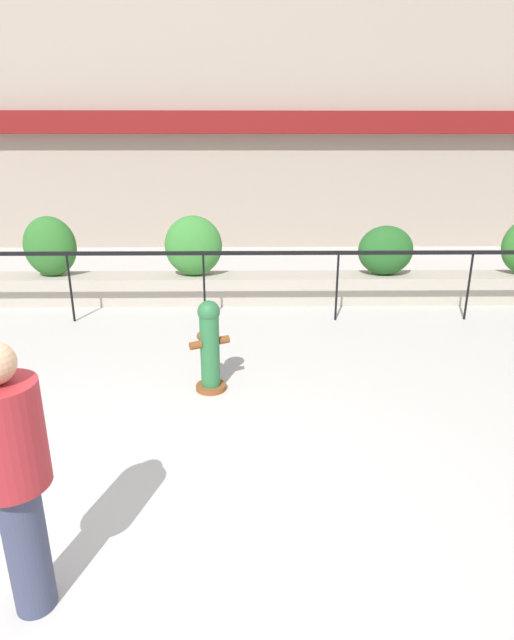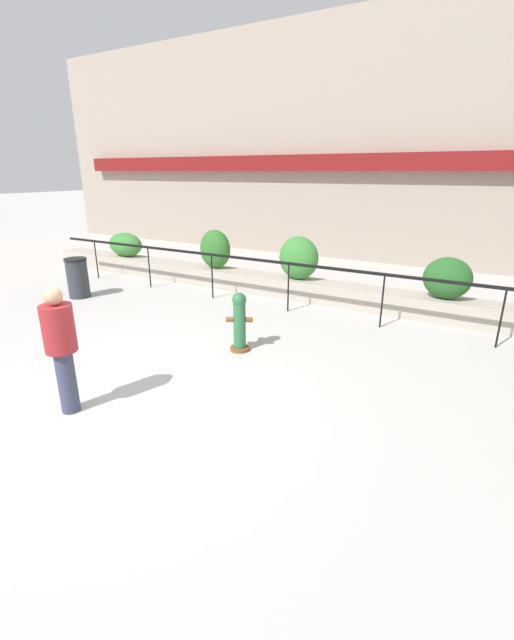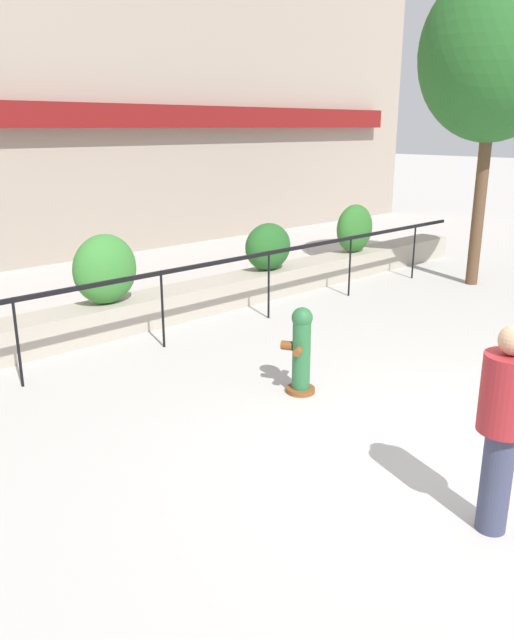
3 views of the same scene
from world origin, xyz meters
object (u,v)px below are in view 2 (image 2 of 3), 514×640
hedge_bush_0 (125,245)px  hedge_bush_1 (215,249)px  trash_bin (78,278)px  hedge_bush_3 (447,278)px  hedge_bush_2 (299,258)px  fire_hydrant (240,321)px  pedestrian (61,343)px

hedge_bush_0 → hedge_bush_1: hedge_bush_1 is taller
hedge_bush_0 → trash_bin: (1.17, -2.76, -0.36)m
hedge_bush_1 → hedge_bush_3: bearing=0.0°
hedge_bush_2 → trash_bin: bearing=-150.6°
fire_hydrant → pedestrian: size_ratio=0.62×
hedge_bush_3 → hedge_bush_1: bearing=180.0°
hedge_bush_2 → pedestrian: (-0.31, -6.51, -0.05)m
hedge_bush_3 → fire_hydrant: size_ratio=0.91×
hedge_bush_0 → trash_bin: hedge_bush_0 is taller
hedge_bush_3 → hedge_bush_0: bearing=180.0°
hedge_bush_0 → hedge_bush_2: 6.06m
hedge_bush_3 → fire_hydrant: hedge_bush_3 is taller
pedestrian → trash_bin: bearing=140.7°
hedge_bush_3 → trash_bin: (-8.35, -2.76, -0.44)m
hedge_bush_3 → fire_hydrant: (-2.91, -3.60, -0.39)m
fire_hydrant → hedge_bush_1: bearing=130.7°
hedge_bush_0 → hedge_bush_3: hedge_bush_3 is taller
trash_bin → pedestrian: bearing=-39.3°
hedge_bush_1 → hedge_bush_3: hedge_bush_1 is taller
hedge_bush_1 → trash_bin: bearing=-130.3°
hedge_bush_2 → pedestrian: size_ratio=0.62×
hedge_bush_0 → trash_bin: 3.02m
hedge_bush_3 → fire_hydrant: 4.64m
hedge_bush_2 → fire_hydrant: size_ratio=0.99×
hedge_bush_2 → trash_bin: hedge_bush_2 is taller
hedge_bush_3 → pedestrian: size_ratio=0.57×
hedge_bush_2 → pedestrian: pedestrian is taller
fire_hydrant → trash_bin: size_ratio=1.07×
hedge_bush_1 → trash_bin: (-2.34, -2.76, -0.53)m
hedge_bush_3 → trash_bin: bearing=-161.7°
pedestrian → hedge_bush_2: bearing=87.3°
pedestrian → hedge_bush_3: bearing=59.9°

